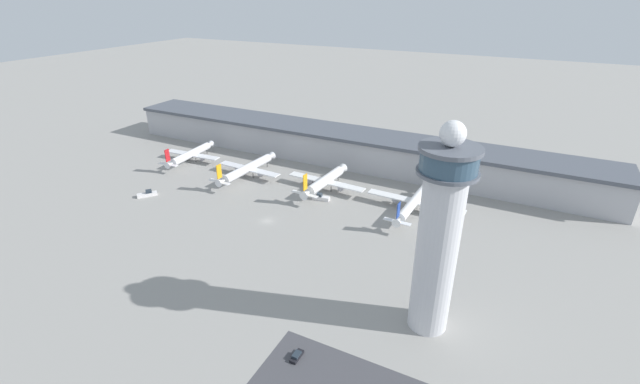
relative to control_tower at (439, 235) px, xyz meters
The scene contains 10 objects.
ground_plane 78.60m from the control_tower, 158.01° to the left, with size 1000.00×1000.00×0.00m, color gray.
terminal_building 120.62m from the control_tower, 124.98° to the left, with size 248.22×25.00×16.42m.
control_tower is the anchor object (origin of this frame).
airplane_gate_alpha 152.69m from the control_tower, 155.46° to the left, with size 31.04×35.33×11.93m.
airplane_gate_bravo 118.22m from the control_tower, 149.24° to the left, with size 33.14×40.12×12.72m.
airplane_gate_charlie 89.95m from the control_tower, 134.23° to the left, with size 36.70×35.10×13.63m.
airplane_gate_delta 68.28m from the control_tower, 108.63° to the left, with size 39.67×41.35×12.21m.
service_truck_catering 83.05m from the control_tower, 137.60° to the left, with size 7.44×3.45×2.90m.
service_truck_fuel 130.87m from the control_tower, 169.76° to the left, with size 6.83×7.78×2.71m.
car_green_van 44.90m from the control_tower, 134.31° to the right, with size 1.77×4.39×1.36m.
Camera 1 is at (82.38, -118.39, 80.54)m, focal length 24.00 mm.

